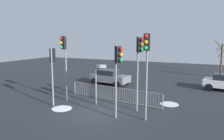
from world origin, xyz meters
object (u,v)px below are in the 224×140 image
at_px(traffic_light_foreground_left, 139,57).
at_px(car_grey_mid, 110,77).
at_px(traffic_light_mid_left, 64,53).
at_px(direction_sign_post, 97,80).
at_px(traffic_light_rear_right, 118,65).
at_px(traffic_light_foreground_right, 147,57).
at_px(traffic_light_rear_left, 53,63).
at_px(bare_tree_centre, 221,57).

xyz_separation_m(traffic_light_foreground_left, car_grey_mid, (-5.07, 6.49, -2.69)).
relative_size(traffic_light_mid_left, direction_sign_post, 1.57).
bearing_deg(direction_sign_post, traffic_light_rear_right, -44.11).
relative_size(traffic_light_rear_right, car_grey_mid, 1.06).
height_order(traffic_light_foreground_right, traffic_light_rear_left, traffic_light_foreground_right).
xyz_separation_m(traffic_light_foreground_right, traffic_light_mid_left, (-6.33, 1.25, -0.08)).
height_order(traffic_light_foreground_right, direction_sign_post, traffic_light_foreground_right).
bearing_deg(traffic_light_foreground_right, traffic_light_rear_right, 5.60).
distance_m(traffic_light_foreground_left, traffic_light_rear_left, 5.74).
bearing_deg(traffic_light_foreground_right, traffic_light_foreground_left, -64.34).
bearing_deg(traffic_light_rear_left, direction_sign_post, 13.64).
bearing_deg(direction_sign_post, traffic_light_rear_left, -157.53).
distance_m(traffic_light_mid_left, direction_sign_post, 3.06).
bearing_deg(traffic_light_mid_left, traffic_light_rear_left, 93.51).
xyz_separation_m(traffic_light_mid_left, bare_tree_centre, (10.57, 18.87, -1.35)).
relative_size(traffic_light_mid_left, bare_tree_centre, 1.12).
distance_m(traffic_light_rear_right, direction_sign_post, 3.27).
distance_m(traffic_light_foreground_right, car_grey_mid, 10.23).
relative_size(traffic_light_foreground_left, bare_tree_centre, 1.10).
xyz_separation_m(traffic_light_foreground_right, traffic_light_rear_left, (-6.42, 0.11, -0.66)).
bearing_deg(traffic_light_foreground_left, car_grey_mid, -107.56).
bearing_deg(traffic_light_mid_left, traffic_light_rear_right, 169.98).
relative_size(traffic_light_foreground_right, traffic_light_mid_left, 1.02).
distance_m(traffic_light_foreground_right, traffic_light_rear_left, 6.46).
relative_size(traffic_light_foreground_right, direction_sign_post, 1.61).
xyz_separation_m(traffic_light_rear_left, direction_sign_post, (2.56, 1.39, -1.23)).
xyz_separation_m(traffic_light_rear_right, bare_tree_centre, (5.77, 20.44, -0.94)).
xyz_separation_m(traffic_light_foreground_left, bare_tree_centre, (5.08, 18.76, -1.30)).
bearing_deg(car_grey_mid, bare_tree_centre, 58.01).
height_order(traffic_light_rear_left, car_grey_mid, traffic_light_rear_left).
height_order(traffic_light_rear_left, bare_tree_centre, bare_tree_centre).
bearing_deg(traffic_light_foreground_left, traffic_light_rear_left, -42.92).
relative_size(traffic_light_mid_left, traffic_light_foreground_left, 1.01).
bearing_deg(traffic_light_mid_left, traffic_light_foreground_right, 176.91).
bearing_deg(traffic_light_rear_right, traffic_light_foreground_right, 125.48).
relative_size(traffic_light_rear_right, traffic_light_mid_left, 0.88).
height_order(traffic_light_rear_right, traffic_light_foreground_right, traffic_light_foreground_right).
height_order(traffic_light_rear_right, traffic_light_foreground_left, traffic_light_foreground_left).
relative_size(traffic_light_rear_right, direction_sign_post, 1.39).
bearing_deg(direction_sign_post, car_grey_mid, 101.83).
xyz_separation_m(traffic_light_foreground_left, direction_sign_post, (-3.02, 0.14, -1.75)).
bearing_deg(car_grey_mid, traffic_light_foreground_left, -44.39).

